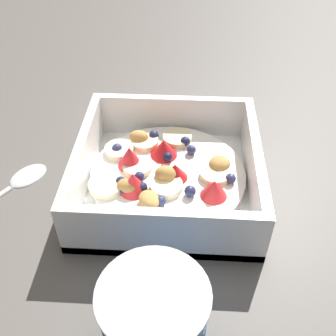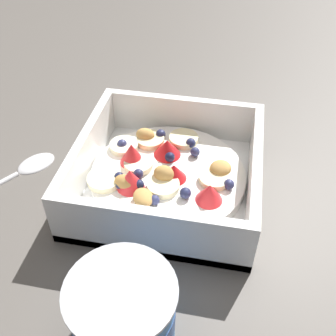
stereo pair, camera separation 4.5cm
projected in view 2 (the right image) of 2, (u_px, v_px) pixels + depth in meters
ground_plane at (176, 182)px, 0.47m from camera, size 2.40×2.40×0.00m
fruit_bowl at (167, 174)px, 0.45m from camera, size 0.20×0.20×0.06m
spoon at (15, 173)px, 0.48m from camera, size 0.11×0.15×0.01m
yogurt_cup at (123, 314)px, 0.31m from camera, size 0.09×0.09×0.07m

